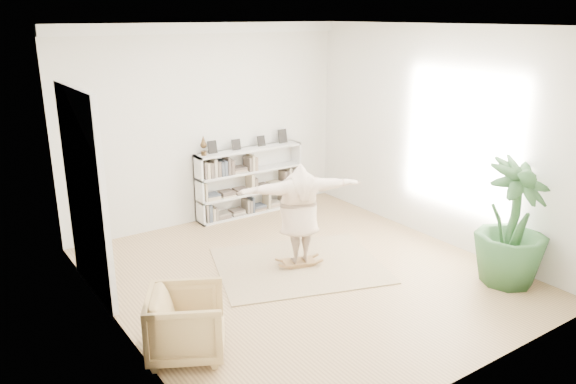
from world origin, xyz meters
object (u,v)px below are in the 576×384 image
object	(u,v)px
bookshelf	(249,182)
rocker_board	(299,262)
person	(299,211)
armchair	(187,323)
houseplant	(513,223)

from	to	relation	value
bookshelf	rocker_board	size ratio (longest dim) A/B	3.98
person	bookshelf	bearing A→B (deg)	-85.31
armchair	houseplant	bearing A→B (deg)	-73.50
bookshelf	houseplant	distance (m)	4.94
armchair	rocker_board	bearing A→B (deg)	-35.45
rocker_board	person	world-z (taller)	person
bookshelf	person	bearing A→B (deg)	-103.78
person	houseplant	size ratio (longest dim) A/B	1.05
rocker_board	houseplant	xyz separation A→B (m)	(2.18, -2.16, 0.85)
bookshelf	houseplant	size ratio (longest dim) A/B	1.20
rocker_board	houseplant	world-z (taller)	houseplant
rocker_board	houseplant	size ratio (longest dim) A/B	0.30
armchair	person	world-z (taller)	person
bookshelf	rocker_board	bearing A→B (deg)	-103.78
rocker_board	person	bearing A→B (deg)	18.46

